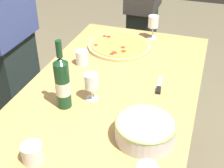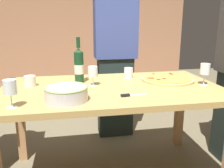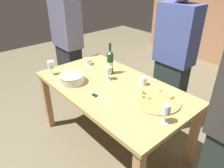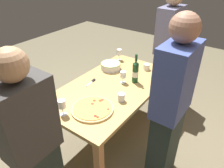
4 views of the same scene
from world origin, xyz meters
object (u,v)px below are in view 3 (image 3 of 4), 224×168
object	(u,v)px
pizza	(156,101)
person_host	(173,60)
wine_glass_near_pizza	(108,71)
cup_amber	(143,81)
wine_bottle	(110,62)
dining_table	(112,94)
pizza_knife	(98,97)
person_guest_right	(68,44)
cup_ceramic	(88,62)
serving_bowl	(72,78)
wine_glass_far_left	(51,65)
wine_glass_by_bottle	(166,110)

from	to	relation	value
pizza	person_host	world-z (taller)	person_host
wine_glass_near_pizza	cup_amber	distance (m)	0.38
pizza	person_host	size ratio (longest dim) A/B	0.24
wine_bottle	person_host	bearing A→B (deg)	56.10
dining_table	pizza_knife	xyz separation A→B (m)	(0.08, -0.24, 0.10)
pizza	person_guest_right	size ratio (longest dim) A/B	0.25
wine_bottle	pizza	bearing A→B (deg)	-5.15
cup_amber	pizza_knife	distance (m)	0.51
dining_table	person_host	xyz separation A→B (m)	(0.17, 0.77, 0.22)
cup_ceramic	wine_bottle	bearing A→B (deg)	6.25
cup_amber	person_host	xyz separation A→B (m)	(-0.01, 0.51, 0.08)
cup_amber	pizza_knife	world-z (taller)	cup_amber
wine_glass_near_pizza	serving_bowl	bearing A→B (deg)	-121.24
wine_glass_near_pizza	wine_glass_far_left	distance (m)	0.63
cup_amber	wine_glass_by_bottle	bearing A→B (deg)	-32.53
wine_bottle	person_host	world-z (taller)	person_host
pizza	person_guest_right	world-z (taller)	person_guest_right
pizza	wine_glass_far_left	bearing A→B (deg)	-158.37
serving_bowl	wine_glass_far_left	size ratio (longest dim) A/B	1.64
pizza	serving_bowl	world-z (taller)	serving_bowl
wine_bottle	person_host	xyz separation A→B (m)	(0.40, 0.60, -0.01)
cup_amber	cup_ceramic	distance (m)	0.79
pizza	cup_ceramic	world-z (taller)	cup_ceramic
person_host	wine_bottle	bearing A→B (deg)	-21.16
pizza	pizza_knife	distance (m)	0.53
wine_glass_near_pizza	pizza_knife	world-z (taller)	wine_glass_near_pizza
cup_amber	pizza_knife	size ratio (longest dim) A/B	0.49
wine_glass_by_bottle	cup_amber	world-z (taller)	wine_glass_by_bottle
wine_bottle	cup_amber	size ratio (longest dim) A/B	4.01
pizza	cup_ceramic	xyz separation A→B (m)	(-1.07, 0.02, 0.03)
pizza	cup_amber	world-z (taller)	cup_amber
serving_bowl	wine_bottle	world-z (taller)	wine_bottle
wine_glass_by_bottle	person_host	world-z (taller)	person_host
dining_table	wine_glass_by_bottle	bearing A→B (deg)	-5.72
serving_bowl	wine_bottle	size ratio (longest dim) A/B	0.75
dining_table	serving_bowl	bearing A→B (deg)	-141.65
wine_glass_by_bottle	person_guest_right	distance (m)	1.83
serving_bowl	wine_glass_near_pizza	world-z (taller)	wine_glass_near_pizza
wine_glass_far_left	pizza_knife	xyz separation A→B (m)	(0.70, 0.09, -0.11)
pizza_knife	person_host	xyz separation A→B (m)	(0.10, 1.01, 0.12)
wine_bottle	person_guest_right	world-z (taller)	person_guest_right
wine_bottle	wine_glass_far_left	distance (m)	0.64
wine_bottle	serving_bowl	bearing A→B (deg)	-103.08
wine_bottle	pizza_knife	bearing A→B (deg)	-53.43
cup_ceramic	person_guest_right	bearing A→B (deg)	175.62
pizza	cup_amber	size ratio (longest dim) A/B	4.78
dining_table	wine_bottle	distance (m)	0.36
cup_ceramic	cup_amber	bearing A→B (deg)	8.92
wine_bottle	wine_glass_near_pizza	distance (m)	0.15
wine_bottle	wine_glass_by_bottle	world-z (taller)	wine_bottle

